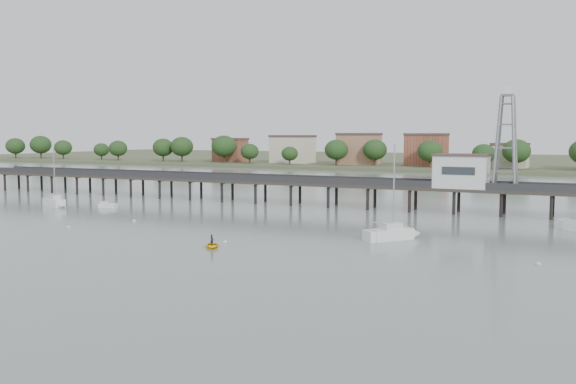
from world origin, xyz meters
name	(u,v)px	position (x,y,z in m)	size (l,w,h in m)	color
ground_plane	(46,274)	(0.00, 0.00, 0.00)	(500.00, 500.00, 0.00)	slate
pier	(314,184)	(0.00, 60.00, 3.79)	(150.00, 5.00, 5.50)	#2D2823
pier_building	(461,171)	(25.00, 60.00, 6.67)	(8.40, 5.40, 5.30)	silver
lattice_tower	(506,142)	(31.50, 60.00, 11.10)	(3.20, 3.20, 15.50)	slate
sailboat_c	(398,234)	(23.00, 31.80, 0.65)	(5.98, 6.90, 11.86)	white
sailboat_b	(57,203)	(-38.66, 39.28, 0.66)	(6.43, 3.70, 10.41)	white
white_tender	(107,205)	(-30.16, 42.20, 0.37)	(3.25, 1.85, 1.19)	white
yellow_dinghy	(212,248)	(6.29, 17.42, 0.00)	(2.13, 0.62, 2.98)	yellow
dinghy_occupant	(212,248)	(6.29, 17.42, 0.00)	(0.45, 1.24, 0.30)	black
mooring_buoys	(177,229)	(-5.18, 27.10, 0.08)	(76.81, 18.91, 0.39)	beige
far_shore	(482,161)	(0.36, 239.58, 0.95)	(500.00, 170.00, 10.40)	#475133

